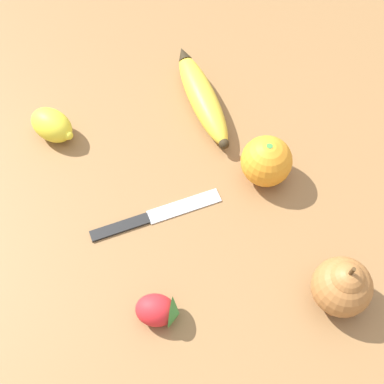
{
  "coord_description": "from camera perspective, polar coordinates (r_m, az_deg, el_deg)",
  "views": [
    {
      "loc": [
        -0.36,
        0.16,
        0.66
      ],
      "look_at": [
        -0.01,
        0.04,
        0.03
      ],
      "focal_mm": 50.0,
      "sensor_mm": 36.0,
      "label": 1
    }
  ],
  "objects": [
    {
      "name": "ground_plane",
      "position": [
        0.77,
        2.38,
        0.19
      ],
      "size": [
        3.0,
        3.0,
        0.0
      ],
      "primitive_type": "plane",
      "color": "olive"
    },
    {
      "name": "pear",
      "position": [
        0.69,
        15.76,
        -9.59
      ],
      "size": [
        0.08,
        0.08,
        0.09
      ],
      "color": "#A36633",
      "rests_on": "ground_plane"
    },
    {
      "name": "orange",
      "position": [
        0.76,
        8.01,
        3.16
      ],
      "size": [
        0.07,
        0.07,
        0.07
      ],
      "color": "orange",
      "rests_on": "ground_plane"
    },
    {
      "name": "lemon",
      "position": [
        0.83,
        -14.71,
        6.91
      ],
      "size": [
        0.08,
        0.08,
        0.05
      ],
      "rotation": [
        0.0,
        0.0,
        3.76
      ],
      "color": "yellow",
      "rests_on": "ground_plane"
    },
    {
      "name": "strawberry",
      "position": [
        0.68,
        -3.56,
        -12.51
      ],
      "size": [
        0.06,
        0.07,
        0.04
      ],
      "rotation": [
        0.0,
        0.0,
        4.23
      ],
      "color": "red",
      "rests_on": "ground_plane"
    },
    {
      "name": "paring_knife",
      "position": [
        0.75,
        -4.35,
        -2.61
      ],
      "size": [
        0.02,
        0.19,
        0.01
      ],
      "rotation": [
        0.0,
        0.0,
        3.16
      ],
      "color": "silver",
      "rests_on": "ground_plane"
    },
    {
      "name": "banana",
      "position": [
        0.85,
        1.07,
        10.11
      ],
      "size": [
        0.21,
        0.04,
        0.04
      ],
      "rotation": [
        0.0,
        0.0,
        6.28
      ],
      "color": "gold",
      "rests_on": "ground_plane"
    }
  ]
}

